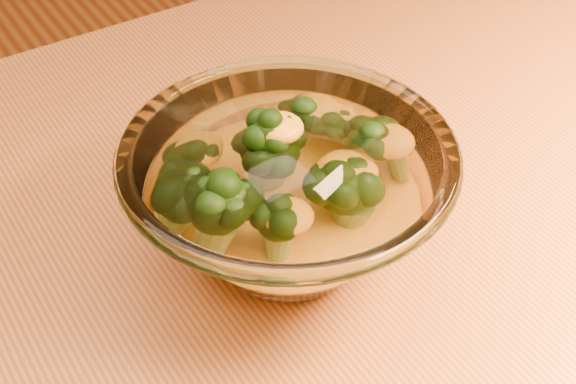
% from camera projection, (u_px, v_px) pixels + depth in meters
% --- Properties ---
extents(table, '(1.20, 0.80, 0.75)m').
position_uv_depth(table, '(382.00, 299.00, 0.71)').
color(table, '#B96237').
rests_on(table, ground).
extents(glass_bowl, '(0.24, 0.24, 0.11)m').
position_uv_depth(glass_bowl, '(288.00, 197.00, 0.58)').
color(glass_bowl, white).
rests_on(glass_bowl, table).
extents(cheese_sauce, '(0.14, 0.14, 0.04)m').
position_uv_depth(cheese_sauce, '(288.00, 220.00, 0.59)').
color(cheese_sauce, orange).
rests_on(cheese_sauce, glass_bowl).
extents(broccoli_heap, '(0.19, 0.13, 0.08)m').
position_uv_depth(broccoli_heap, '(278.00, 176.00, 0.57)').
color(broccoli_heap, black).
rests_on(broccoli_heap, cheese_sauce).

